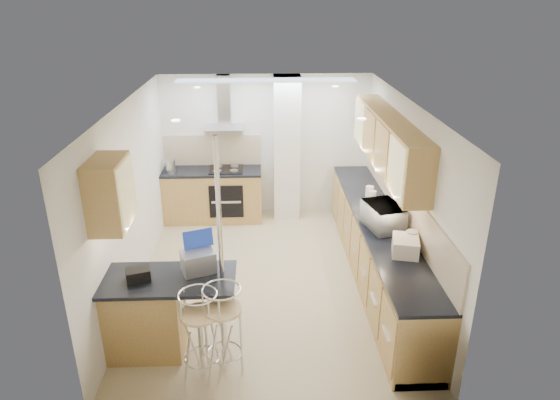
{
  "coord_description": "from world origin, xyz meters",
  "views": [
    {
      "loc": [
        -0.09,
        -6.07,
        3.75
      ],
      "look_at": [
        0.15,
        0.2,
        1.13
      ],
      "focal_mm": 32.0,
      "sensor_mm": 36.0,
      "label": 1
    }
  ],
  "objects_px": {
    "microwave": "(383,217)",
    "bar_stool_end": "(223,331)",
    "bar_stool_near": "(201,335)",
    "bread_bin": "(405,246)",
    "laptop": "(198,262)"
  },
  "relations": [
    {
      "from": "bar_stool_near",
      "to": "bar_stool_end",
      "type": "bearing_deg",
      "value": 16.5
    },
    {
      "from": "bar_stool_near",
      "to": "bread_bin",
      "type": "xyz_separation_m",
      "value": [
        2.32,
        0.9,
        0.51
      ]
    },
    {
      "from": "microwave",
      "to": "bar_stool_end",
      "type": "bearing_deg",
      "value": 113.86
    },
    {
      "from": "bar_stool_end",
      "to": "bread_bin",
      "type": "distance_m",
      "value": 2.3
    },
    {
      "from": "microwave",
      "to": "laptop",
      "type": "bearing_deg",
      "value": 100.76
    },
    {
      "from": "microwave",
      "to": "bar_stool_near",
      "type": "xyz_separation_m",
      "value": [
        -2.21,
        -1.59,
        -0.57
      ]
    },
    {
      "from": "bar_stool_near",
      "to": "bread_bin",
      "type": "bearing_deg",
      "value": 22.94
    },
    {
      "from": "laptop",
      "to": "microwave",
      "type": "bearing_deg",
      "value": 3.24
    },
    {
      "from": "microwave",
      "to": "bar_stool_end",
      "type": "xyz_separation_m",
      "value": [
        -1.98,
        -1.53,
        -0.56
      ]
    },
    {
      "from": "microwave",
      "to": "laptop",
      "type": "relative_size",
      "value": 1.71
    },
    {
      "from": "laptop",
      "to": "bar_stool_end",
      "type": "distance_m",
      "value": 0.78
    },
    {
      "from": "microwave",
      "to": "bar_stool_near",
      "type": "distance_m",
      "value": 2.78
    },
    {
      "from": "laptop",
      "to": "bar_stool_near",
      "type": "xyz_separation_m",
      "value": [
        0.05,
        -0.56,
        -0.55
      ]
    },
    {
      "from": "microwave",
      "to": "laptop",
      "type": "xyz_separation_m",
      "value": [
        -2.26,
        -1.03,
        -0.02
      ]
    },
    {
      "from": "bar_stool_near",
      "to": "bar_stool_end",
      "type": "height_order",
      "value": "bar_stool_end"
    }
  ]
}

